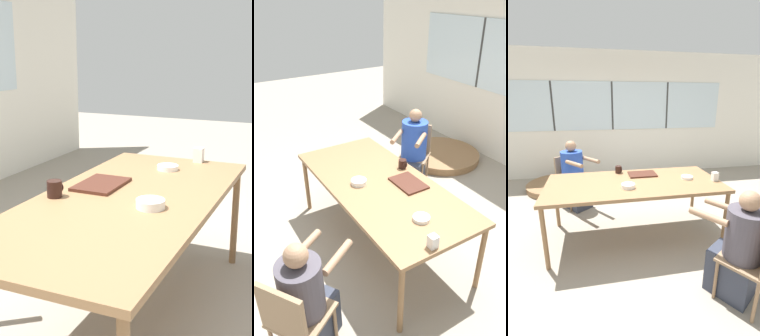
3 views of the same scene
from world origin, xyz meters
The scene contains 12 objects.
ground_plane centered at (0.00, 0.00, 0.00)m, with size 16.00×16.00×0.00m, color gray.
dining_table centered at (0.00, 0.00, 0.73)m, with size 2.17×0.99×0.78m.
chair_for_woman_green_shirt centered at (-0.92, 1.18, 0.51)m, with size 0.56×0.56×0.86m.
chair_for_man_blue_shirt centered at (0.83, -1.24, 0.51)m, with size 0.55×0.55×0.86m.
person_woman_green_shirt centered at (-0.81, 1.05, 0.50)m, with size 0.67×0.72×1.14m.
person_man_blue_shirt centered at (0.74, -1.10, 0.47)m, with size 0.59×0.67×1.06m.
food_tray_dark centered at (0.16, 0.24, 0.79)m, with size 0.37×0.26×0.02m.
coffee_mug centered at (-0.15, 0.39, 0.83)m, with size 0.09×0.09×0.10m.
milk_carton_small centered at (1.02, -0.15, 0.83)m, with size 0.07×0.07×0.11m.
bowl_white_shallow centered at (-0.10, -0.19, 0.80)m, with size 0.16×0.16×0.05m.
bowl_cereal centered at (0.70, -0.01, 0.80)m, with size 0.15×0.15×0.03m.
folded_table_stack centered at (-1.22, 1.97, 0.06)m, with size 1.25×1.25×0.12m.
Camera 2 is at (2.44, -1.51, 2.55)m, focal length 35.00 mm.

